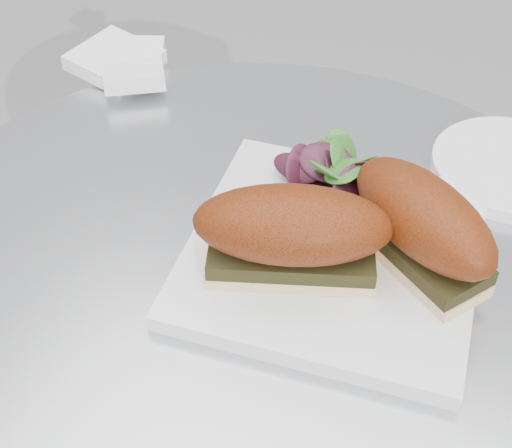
# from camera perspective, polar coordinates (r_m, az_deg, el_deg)

# --- Properties ---
(table) EXTENTS (0.70, 0.70, 0.73)m
(table) POSITION_cam_1_polar(r_m,az_deg,el_deg) (0.80, -0.25, -16.19)
(table) COLOR #B2B4B9
(table) RESTS_ON ground
(plate) EXTENTS (0.28, 0.28, 0.02)m
(plate) POSITION_cam_1_polar(r_m,az_deg,el_deg) (0.62, 6.17, -2.27)
(plate) COLOR white
(plate) RESTS_ON table
(sandwich_left) EXTENTS (0.17, 0.13, 0.08)m
(sandwich_left) POSITION_cam_1_polar(r_m,az_deg,el_deg) (0.56, 2.91, -0.71)
(sandwich_left) COLOR #FADE9C
(sandwich_left) RESTS_ON plate
(sandwich_right) EXTENTS (0.16, 0.13, 0.08)m
(sandwich_right) POSITION_cam_1_polar(r_m,az_deg,el_deg) (0.58, 13.11, 0.01)
(sandwich_right) COLOR #FADE9C
(sandwich_right) RESTS_ON plate
(salad) EXTENTS (0.11, 0.11, 0.05)m
(salad) POSITION_cam_1_polar(r_m,az_deg,el_deg) (0.65, 6.36, 4.67)
(salad) COLOR #3D852B
(salad) RESTS_ON plate
(napkin) EXTENTS (0.15, 0.15, 0.02)m
(napkin) POSITION_cam_1_polar(r_m,az_deg,el_deg) (0.86, -10.45, 11.95)
(napkin) COLOR white
(napkin) RESTS_ON table
(saucer) EXTENTS (0.15, 0.15, 0.01)m
(saucer) POSITION_cam_1_polar(r_m,az_deg,el_deg) (0.75, 19.72, 4.30)
(saucer) COLOR white
(saucer) RESTS_ON table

